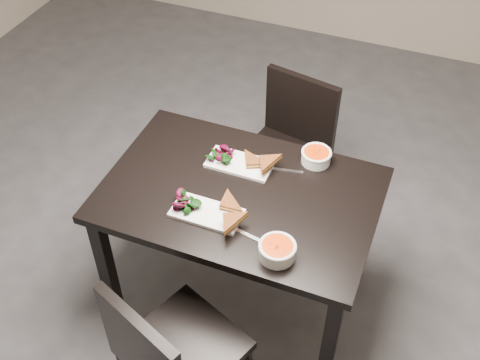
# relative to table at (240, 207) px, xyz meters

# --- Properties ---
(ground) EXTENTS (5.00, 5.00, 0.00)m
(ground) POSITION_rel_table_xyz_m (-0.31, 0.21, -0.65)
(ground) COLOR #47474C
(ground) RESTS_ON ground
(table) EXTENTS (1.20, 0.80, 0.75)m
(table) POSITION_rel_table_xyz_m (0.00, 0.00, 0.00)
(table) COLOR black
(table) RESTS_ON ground
(chair_near) EXTENTS (0.55, 0.55, 0.85)m
(chair_near) POSITION_rel_table_xyz_m (-0.03, -0.69, -0.17)
(chair_near) COLOR black
(chair_near) RESTS_ON ground
(chair_far) EXTENTS (0.50, 0.50, 0.85)m
(chair_far) POSITION_rel_table_xyz_m (0.01, 0.69, -0.17)
(chair_far) COLOR black
(chair_far) RESTS_ON ground
(plate_near) EXTENTS (0.30, 0.15, 0.01)m
(plate_near) POSITION_rel_table_xyz_m (-0.08, -0.18, 0.11)
(plate_near) COLOR white
(plate_near) RESTS_ON table
(sandwich_near) EXTENTS (0.15, 0.12, 0.05)m
(sandwich_near) POSITION_rel_table_xyz_m (-0.02, -0.16, 0.14)
(sandwich_near) COLOR brown
(sandwich_near) RESTS_ON plate_near
(salad_near) EXTENTS (0.09, 0.08, 0.04)m
(salad_near) POSITION_rel_table_xyz_m (-0.18, -0.18, 0.13)
(salad_near) COLOR black
(salad_near) RESTS_ON plate_near
(soup_bowl_near) EXTENTS (0.15, 0.15, 0.07)m
(soup_bowl_near) POSITION_rel_table_xyz_m (0.27, -0.28, 0.14)
(soup_bowl_near) COLOR white
(soup_bowl_near) RESTS_ON table
(cutlery_near) EXTENTS (0.18, 0.05, 0.00)m
(cutlery_near) POSITION_rel_table_xyz_m (0.14, -0.23, 0.10)
(cutlery_near) COLOR silver
(cutlery_near) RESTS_ON table
(plate_far) EXTENTS (0.30, 0.15, 0.01)m
(plate_far) POSITION_rel_table_xyz_m (-0.07, 0.16, 0.11)
(plate_far) COLOR white
(plate_far) RESTS_ON table
(sandwich_far) EXTENTS (0.18, 0.17, 0.05)m
(sandwich_far) POSITION_rel_table_xyz_m (-0.00, 0.14, 0.14)
(sandwich_far) COLOR brown
(sandwich_far) RESTS_ON plate_far
(salad_far) EXTENTS (0.09, 0.08, 0.04)m
(salad_far) POSITION_rel_table_xyz_m (-0.17, 0.16, 0.13)
(salad_far) COLOR black
(salad_far) RESTS_ON plate_far
(soup_bowl_far) EXTENTS (0.14, 0.14, 0.06)m
(soup_bowl_far) POSITION_rel_table_xyz_m (0.25, 0.31, 0.13)
(soup_bowl_far) COLOR white
(soup_bowl_far) RESTS_ON table
(cutlery_far) EXTENTS (0.18, 0.05, 0.00)m
(cutlery_far) POSITION_rel_table_xyz_m (0.13, 0.20, 0.10)
(cutlery_far) COLOR silver
(cutlery_far) RESTS_ON table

